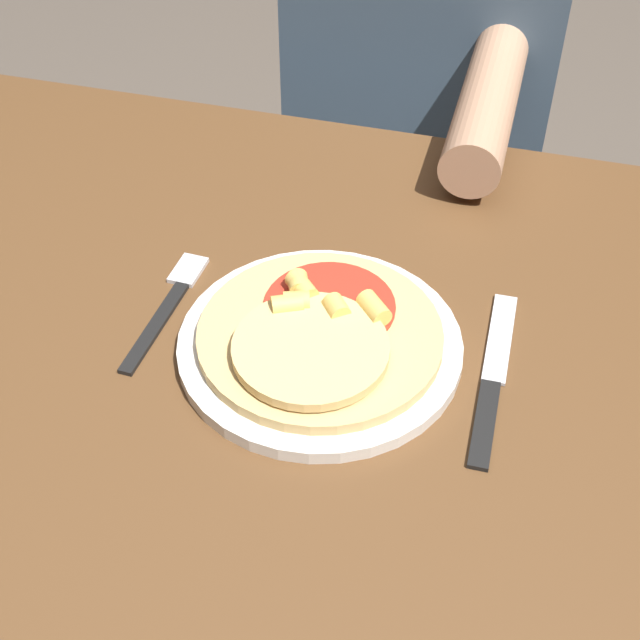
# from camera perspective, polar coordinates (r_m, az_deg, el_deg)

# --- Properties ---
(dining_table) EXTENTS (1.29, 0.86, 0.78)m
(dining_table) POSITION_cam_1_polar(r_m,az_deg,el_deg) (0.90, 0.69, -8.53)
(dining_table) COLOR brown
(dining_table) RESTS_ON ground_plane
(plate) EXTENTS (0.27, 0.27, 0.01)m
(plate) POSITION_cam_1_polar(r_m,az_deg,el_deg) (0.84, 0.00, -1.64)
(plate) COLOR silver
(plate) RESTS_ON dining_table
(pizza) EXTENTS (0.23, 0.23, 0.04)m
(pizza) POSITION_cam_1_polar(r_m,az_deg,el_deg) (0.82, -0.12, -0.96)
(pizza) COLOR tan
(pizza) RESTS_ON plate
(fork) EXTENTS (0.03, 0.18, 0.00)m
(fork) POSITION_cam_1_polar(r_m,az_deg,el_deg) (0.90, -9.63, 1.11)
(fork) COLOR black
(fork) RESTS_ON dining_table
(knife) EXTENTS (0.02, 0.22, 0.00)m
(knife) POSITION_cam_1_polar(r_m,az_deg,el_deg) (0.83, 10.99, -3.67)
(knife) COLOR black
(knife) RESTS_ON dining_table
(person_diner) EXTENTS (0.39, 0.52, 1.13)m
(person_diner) POSITION_cam_1_polar(r_m,az_deg,el_deg) (1.44, 6.53, 13.21)
(person_diner) COLOR #2D2D38
(person_diner) RESTS_ON ground_plane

